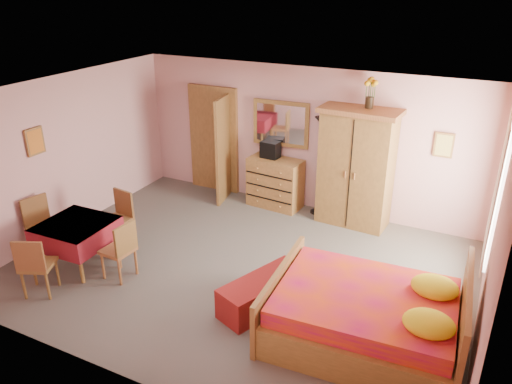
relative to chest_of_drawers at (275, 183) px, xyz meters
The scene contains 23 objects.
floor 2.33m from the chest_of_drawers, 78.32° to the right, with size 6.50×6.50×0.00m, color slate.
ceiling 3.13m from the chest_of_drawers, 78.32° to the right, with size 6.50×6.50×0.00m, color brown.
wall_back 0.99m from the chest_of_drawers, 29.47° to the left, with size 6.50×0.10×2.60m, color #DA9E9F.
wall_front 4.83m from the chest_of_drawers, 84.42° to the right, with size 6.50×0.10×2.60m, color #DA9E9F.
wall_left 3.67m from the chest_of_drawers, 141.23° to the right, with size 0.10×5.00×2.60m, color #DA9E9F.
wall_right 4.41m from the chest_of_drawers, 31.09° to the right, with size 0.10×5.00×2.60m, color #DA9E9F.
doorway 1.56m from the chest_of_drawers, behind, with size 1.06×0.12×2.15m, color #9E6B35.
window 3.94m from the chest_of_drawers, 15.79° to the right, with size 0.08×1.40×1.95m, color white.
picture_left 4.15m from the chest_of_drawers, 134.17° to the right, with size 0.04×0.32×0.42m, color orange.
picture_back 3.02m from the chest_of_drawers, ahead, with size 0.30×0.04×0.40m, color #D8BF59.
chest_of_drawers is the anchor object (origin of this frame).
wall_mirror 1.10m from the chest_of_drawers, 90.00° to the left, with size 1.06×0.06×0.84m, color white.
stereo 0.64m from the chest_of_drawers, 158.67° to the left, with size 0.33×0.24×0.31m, color black.
floor_lamp 0.92m from the chest_of_drawers, ahead, with size 0.23×0.23×1.80m, color black.
wardrobe 1.60m from the chest_of_drawers, ahead, with size 1.31×0.67×2.05m, color olive.
sunflower_vase 2.44m from the chest_of_drawers, ahead, with size 0.20×0.20×0.50m, color gold.
bed 3.86m from the chest_of_drawers, 49.80° to the right, with size 2.23×1.76×1.03m, color #C2124C.
bench 3.14m from the chest_of_drawers, 68.38° to the right, with size 0.47×1.26×0.42m, color maroon.
dining_table 3.67m from the chest_of_drawers, 118.42° to the right, with size 0.97×0.97×0.71m, color maroon.
chair_south 4.34m from the chest_of_drawers, 113.26° to the right, with size 0.40×0.40×0.89m, color olive.
chair_north 2.97m from the chest_of_drawers, 124.11° to the right, with size 0.40×0.40×0.89m, color brown.
chair_west 4.04m from the chest_of_drawers, 127.73° to the right, with size 0.42×0.42×0.92m, color olive.
chair_east 3.35m from the chest_of_drawers, 107.51° to the right, with size 0.40×0.40×0.89m, color #AF6D3B.
Camera 1 is at (3.03, -5.60, 4.04)m, focal length 35.00 mm.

